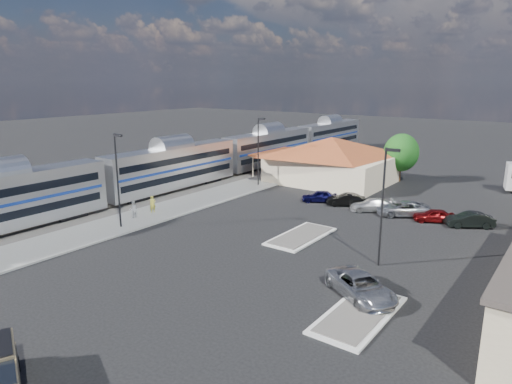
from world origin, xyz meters
The scene contains 21 objects.
ground centered at (0.00, 0.00, 0.00)m, with size 280.00×280.00×0.00m, color black.
railbed centered at (-21.00, 8.00, 0.06)m, with size 16.00×100.00×0.12m, color #4C4944.
platform centered at (-12.00, 6.00, 0.09)m, with size 5.50×92.00×0.18m, color gray.
passenger_train centered at (-18.00, 7.52, 2.87)m, with size 3.00×104.00×5.55m.
freight_cars centered at (-24.00, 9.75, 1.93)m, with size 2.80×46.00×4.00m.
station_depot centered at (-4.56, 24.00, 3.13)m, with size 18.35×12.24×6.20m.
traffic_island_south centered at (4.00, 2.00, 0.10)m, with size 3.30×7.50×0.21m.
traffic_island_north centered at (14.00, -8.00, 0.10)m, with size 3.30×7.50×0.21m.
lamp_plat_s centered at (-10.90, -6.00, 5.34)m, with size 1.08×0.25×9.00m.
lamp_plat_n centered at (-10.90, 16.00, 5.34)m, with size 1.08×0.25×9.00m.
lamp_lot centered at (12.10, 0.00, 5.34)m, with size 1.08×0.25×9.00m.
tree_depot centered at (3.00, 30.00, 4.02)m, with size 4.71×4.71×6.63m.
suv centered at (13.08, -5.74, 0.79)m, with size 2.62×5.68×1.58m, color #A5A7AD.
person_a centered at (-12.28, -0.94, 1.06)m, with size 0.64×0.42×1.76m, color #E2DA46.
person_b centered at (-12.39, -3.39, 1.05)m, with size 0.85×0.66×1.74m, color silver.
parked_car_a centered at (-0.59, 13.67, 0.69)m, with size 1.63×4.05×1.38m, color #0C0B38.
parked_car_b centered at (2.61, 13.97, 0.70)m, with size 1.48×4.24×1.40m, color black.
parked_car_c centered at (5.81, 13.67, 0.68)m, with size 1.91×4.69×1.36m, color silver.
parked_car_d centered at (9.01, 13.97, 0.76)m, with size 2.51×5.44×1.51m, color gray.
parked_car_e centered at (12.21, 13.67, 0.66)m, with size 1.56×3.88×1.32m, color maroon.
parked_car_f centered at (15.41, 13.97, 0.73)m, with size 1.54×4.41×1.45m, color black.
Camera 1 is at (23.69, -31.45, 13.67)m, focal length 32.00 mm.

